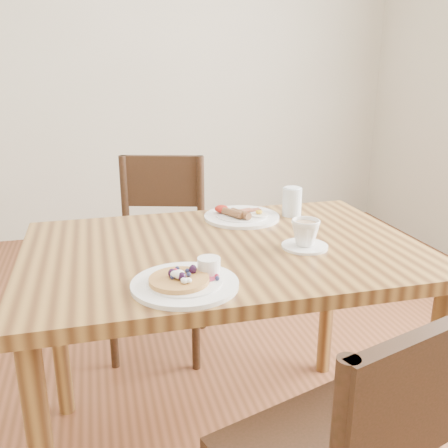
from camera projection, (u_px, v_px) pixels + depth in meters
name	position (u px, v px, depth m)	size (l,w,h in m)	color
ground	(224.00, 446.00, 1.75)	(5.00, 5.00, 0.00)	brown
dining_table	(224.00, 276.00, 1.55)	(1.20, 0.80, 0.75)	olive
chair_far	(160.00, 244.00, 2.29)	(0.52, 0.52, 0.88)	#381E14
pancake_plate	(186.00, 281.00, 1.24)	(0.27, 0.27, 0.06)	white
breakfast_plate	(241.00, 216.00, 1.79)	(0.27, 0.27, 0.04)	white
teacup_saucer	(305.00, 235.00, 1.50)	(0.14, 0.14, 0.09)	white
water_glass	(292.00, 202.00, 1.82)	(0.07, 0.07, 0.10)	silver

